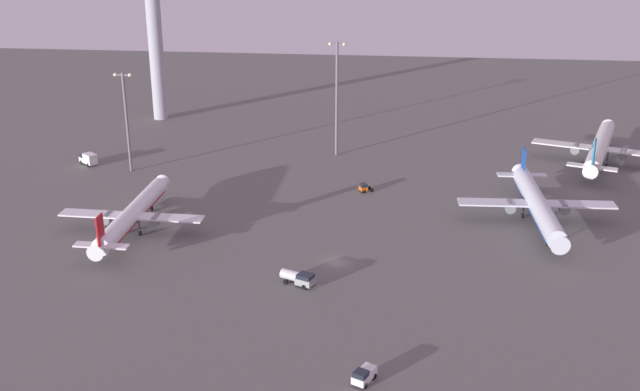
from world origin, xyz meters
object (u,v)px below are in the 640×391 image
object	(u,v)px
control_tower	(154,28)
airplane_far_stand	(600,148)
airplane_taxiway_distant	(132,215)
pushback_tug	(364,188)
maintenance_van	(364,375)
apron_light_east	(126,116)
airplane_near_gate	(537,204)
apron_light_central	(337,93)
fuel_truck	(298,277)
catering_truck	(88,159)

from	to	relation	value
control_tower	airplane_far_stand	world-z (taller)	control_tower
airplane_taxiway_distant	pushback_tug	world-z (taller)	airplane_taxiway_distant
control_tower	pushback_tug	xyz separation A→B (m)	(66.63, -58.23, -26.92)
maintenance_van	apron_light_east	size ratio (longest dim) A/B	0.18
airplane_near_gate	maintenance_van	distance (m)	70.18
control_tower	airplane_far_stand	bearing A→B (deg)	-13.71
pushback_tug	apron_light_central	size ratio (longest dim) A/B	0.12
airplane_far_stand	apron_light_east	distance (m)	120.10
fuel_truck	apron_light_central	distance (m)	76.56
fuel_truck	control_tower	bearing A→B (deg)	-127.87
fuel_truck	maintenance_van	world-z (taller)	fuel_truck
airplane_near_gate	airplane_far_stand	world-z (taller)	airplane_far_stand
catering_truck	airplane_near_gate	bearing A→B (deg)	-64.07
airplane_taxiway_distant	fuel_truck	xyz separation A→B (m)	(36.86, -19.54, -2.37)
apron_light_east	apron_light_central	distance (m)	53.56
airplane_near_gate	catering_truck	size ratio (longest dim) A/B	7.22
catering_truck	maintenance_van	world-z (taller)	catering_truck
control_tower	catering_truck	bearing A→B (deg)	-96.16
catering_truck	fuel_truck	size ratio (longest dim) A/B	0.88
pushback_tug	apron_light_east	size ratio (longest dim) A/B	0.14
fuel_truck	apron_light_east	distance (m)	76.52
airplane_taxiway_distant	airplane_far_stand	xyz separation A→B (m)	(104.94, 55.66, 0.48)
catering_truck	maintenance_van	size ratio (longest dim) A/B	1.28
airplane_near_gate	apron_light_central	world-z (taller)	apron_light_central
airplane_far_stand	pushback_tug	size ratio (longest dim) A/B	11.90
airplane_near_gate	catering_truck	world-z (taller)	airplane_near_gate
airplane_near_gate	pushback_tug	world-z (taller)	airplane_near_gate
catering_truck	pushback_tug	bearing A→B (deg)	-60.19
control_tower	apron_light_east	xyz separation A→B (m)	(7.57, -49.51, -13.66)
control_tower	catering_truck	size ratio (longest dim) A/B	8.40
airplane_far_stand	apron_light_east	size ratio (longest dim) A/B	1.69
airplane_near_gate	fuel_truck	world-z (taller)	airplane_near_gate
airplane_near_gate	maintenance_van	size ratio (longest dim) A/B	9.22
control_tower	apron_light_central	xyz separation A→B (m)	(57.73, -30.91, -11.05)
airplane_taxiway_distant	maintenance_van	bearing A→B (deg)	-42.44
airplane_near_gate	apron_light_east	size ratio (longest dim) A/B	1.69
maintenance_van	pushback_tug	world-z (taller)	maintenance_van
airplane_taxiway_distant	catering_truck	world-z (taller)	airplane_taxiway_distant
maintenance_van	fuel_truck	bearing A→B (deg)	-38.69
airplane_far_stand	apron_light_east	xyz separation A→B (m)	(-118.18, -18.84, 10.10)
catering_truck	apron_light_east	world-z (taller)	apron_light_east
fuel_truck	pushback_tug	distance (m)	48.48
apron_light_central	maintenance_van	bearing A→B (deg)	-82.78
pushback_tug	apron_light_central	bearing A→B (deg)	-9.85
catering_truck	pushback_tug	distance (m)	72.63
apron_light_central	control_tower	bearing A→B (deg)	151.83
pushback_tug	apron_light_east	xyz separation A→B (m)	(-59.06, 8.72, 13.25)
maintenance_van	pushback_tug	xyz separation A→B (m)	(-4.19, 75.99, -0.11)
control_tower	airplane_far_stand	distance (m)	131.60
pushback_tug	airplane_near_gate	bearing A→B (deg)	-138.67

